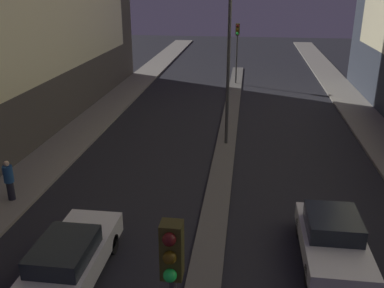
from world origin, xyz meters
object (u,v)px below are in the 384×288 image
object	(u,v)px
street_lamp	(230,24)
car_left_lane	(70,259)
car_right_lane	(333,239)
traffic_light_mid	(237,40)
pedestrian_on_left_sidewalk	(9,180)

from	to	relation	value
street_lamp	car_left_lane	distance (m)	13.17
car_left_lane	car_right_lane	world-z (taller)	car_left_lane
traffic_light_mid	street_lamp	world-z (taller)	street_lamp
pedestrian_on_left_sidewalk	car_right_lane	bearing A→B (deg)	-10.44
traffic_light_mid	car_right_lane	xyz separation A→B (m)	(3.74, -23.48, -2.86)
traffic_light_mid	car_left_lane	xyz separation A→B (m)	(-3.74, -25.50, -2.83)
traffic_light_mid	street_lamp	size ratio (longest dim) A/B	0.49
car_right_lane	pedestrian_on_left_sidewalk	world-z (taller)	pedestrian_on_left_sidewalk
traffic_light_mid	pedestrian_on_left_sidewalk	xyz separation A→B (m)	(-7.84, -21.34, -2.61)
car_right_lane	pedestrian_on_left_sidewalk	xyz separation A→B (m)	(-11.58, 2.13, 0.25)
car_left_lane	car_right_lane	distance (m)	7.74
car_right_lane	street_lamp	bearing A→B (deg)	111.62
car_left_lane	traffic_light_mid	bearing A→B (deg)	81.66
street_lamp	car_left_lane	xyz separation A→B (m)	(-3.74, -11.45, -5.33)
street_lamp	car_left_lane	size ratio (longest dim) A/B	2.15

